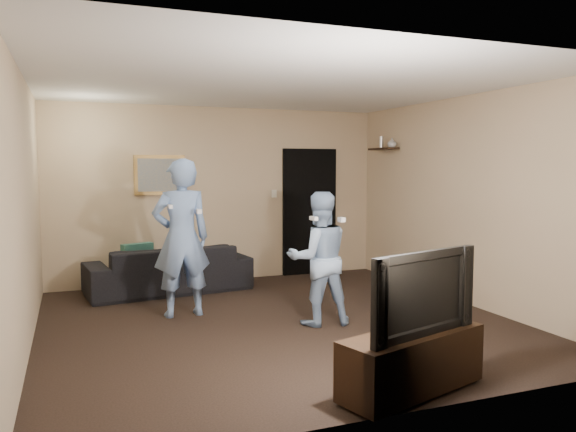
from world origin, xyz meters
name	(u,v)px	position (x,y,z in m)	size (l,w,h in m)	color
ground	(277,322)	(0.00, 0.00, 0.00)	(5.00, 5.00, 0.00)	black
ceiling	(277,84)	(0.00, 0.00, 2.60)	(5.00, 5.00, 0.04)	silver
wall_back	(220,195)	(0.00, 2.50, 1.30)	(5.00, 0.04, 2.60)	tan
wall_front	(404,229)	(0.00, -2.50, 1.30)	(5.00, 0.04, 2.60)	tan
wall_left	(25,212)	(-2.50, 0.00, 1.30)	(0.04, 5.00, 2.60)	tan
wall_right	(465,200)	(2.50, 0.00, 1.30)	(0.04, 5.00, 2.60)	tan
sofa	(169,269)	(-0.88, 1.96, 0.32)	(2.19, 0.86, 0.64)	black
throw_pillow	(137,259)	(-1.29, 1.96, 0.48)	(0.42, 0.13, 0.42)	#1A4E46
painting_frame	(160,175)	(-0.90, 2.48, 1.60)	(0.72, 0.05, 0.57)	olive
painting_canvas	(160,175)	(-0.90, 2.45, 1.60)	(0.62, 0.01, 0.47)	slate
doorway	(310,212)	(1.45, 2.47, 1.00)	(0.90, 0.06, 2.00)	black
light_switch	(274,194)	(0.85, 2.48, 1.30)	(0.08, 0.02, 0.12)	silver
wall_shelf	(383,149)	(2.39, 1.80, 1.99)	(0.20, 0.60, 0.03)	black
shelf_vase	(392,143)	(2.39, 1.56, 2.08)	(0.13, 0.13, 0.14)	#A9A9AD
shelf_figurine	(381,142)	(2.39, 1.86, 2.09)	(0.06, 0.06, 0.18)	silver
tv_console	(412,361)	(0.28, -2.22, 0.25)	(1.25, 0.40, 0.45)	black
television	(414,291)	(0.28, -2.22, 0.79)	(1.10, 0.14, 0.63)	black
wii_player_left	(181,238)	(-0.94, 0.65, 0.91)	(0.68, 0.52, 1.81)	#7697CC
wii_player_right	(319,258)	(0.39, -0.24, 0.73)	(0.77, 0.63, 1.45)	#8FACD0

